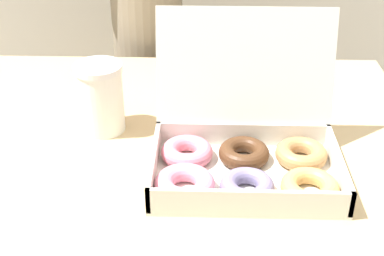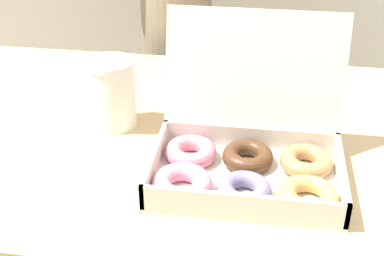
% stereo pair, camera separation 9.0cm
% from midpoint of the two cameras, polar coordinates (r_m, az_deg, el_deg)
% --- Properties ---
extents(table, '(1.16, 0.78, 0.72)m').
position_cam_midpoint_polar(table, '(1.33, -1.60, -13.60)').
color(table, tan).
rests_on(table, ground_plane).
extents(donut_box, '(0.35, 0.29, 0.27)m').
position_cam_midpoint_polar(donut_box, '(0.96, 8.46, -3.26)').
color(donut_box, silver).
rests_on(donut_box, table).
extents(coffee_cup, '(0.10, 0.10, 0.14)m').
position_cam_midpoint_polar(coffee_cup, '(1.10, -6.13, 3.66)').
color(coffee_cup, white).
rests_on(coffee_cup, table).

